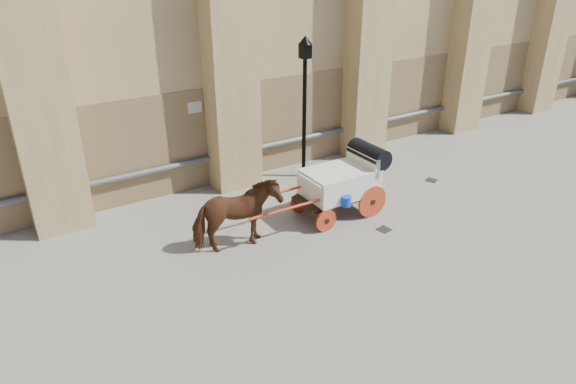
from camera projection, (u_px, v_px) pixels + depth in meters
ground at (332, 223)px, 13.58m from camera, size 90.00×90.00×0.00m
horse at (237, 216)px, 12.09m from camera, size 2.16×1.17×1.74m
carriage at (344, 179)px, 13.72m from camera, size 4.21×1.50×1.84m
street_lamp at (304, 105)px, 15.40m from camera, size 0.41×0.41×4.35m
drain_grate_near at (384, 229)px, 13.27m from camera, size 0.36×0.36×0.01m
drain_grate_far at (431, 180)px, 16.08m from camera, size 0.42×0.42×0.01m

